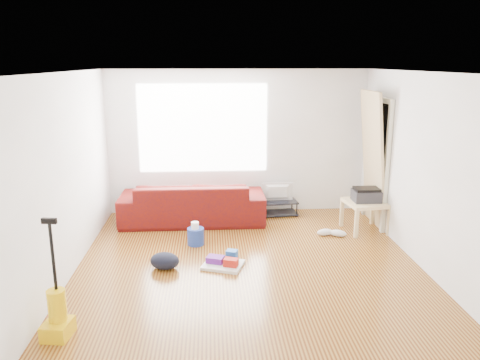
{
  "coord_description": "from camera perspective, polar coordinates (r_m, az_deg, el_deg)",
  "views": [
    {
      "loc": [
        -0.49,
        -5.56,
        2.62
      ],
      "look_at": [
        -0.08,
        0.6,
        1.05
      ],
      "focal_mm": 35.0,
      "sensor_mm": 36.0,
      "label": 1
    }
  ],
  "objects": [
    {
      "name": "side_table",
      "position": [
        7.64,
        15.06,
        -3.07
      ],
      "size": [
        0.67,
        0.67,
        0.49
      ],
      "rotation": [
        0.0,
        0.0,
        0.14
      ],
      "color": "tan",
      "rests_on": "ground"
    },
    {
      "name": "bucket",
      "position": [
        7.0,
        -5.4,
        -7.8
      ],
      "size": [
        0.31,
        0.31,
        0.25
      ],
      "primitive_type": "cylinder",
      "rotation": [
        0.0,
        0.0,
        0.29
      ],
      "color": "#1D3895",
      "rests_on": "ground"
    },
    {
      "name": "sneakers",
      "position": [
        7.4,
        11.09,
        -6.32
      ],
      "size": [
        0.47,
        0.24,
        0.11
      ],
      "rotation": [
        0.0,
        0.0,
        -0.27
      ],
      "color": "silver",
      "rests_on": "ground"
    },
    {
      "name": "door_panel",
      "position": [
        8.1,
        15.38,
        -5.14
      ],
      "size": [
        0.27,
        0.88,
        2.18
      ],
      "primitive_type": "cube",
      "rotation": [
        0.0,
        -0.1,
        0.0
      ],
      "color": "tan",
      "rests_on": "ground"
    },
    {
      "name": "vacuum",
      "position": [
        5.07,
        -21.39,
        -15.07
      ],
      "size": [
        0.29,
        0.32,
        1.2
      ],
      "rotation": [
        0.0,
        0.0,
        -0.16
      ],
      "color": "#DDAD07",
      "rests_on": "ground"
    },
    {
      "name": "printer",
      "position": [
        7.58,
        15.15,
        -1.75
      ],
      "size": [
        0.41,
        0.32,
        0.22
      ],
      "rotation": [
        0.0,
        0.0,
        0.0
      ],
      "color": "#26252B",
      "rests_on": "side_table"
    },
    {
      "name": "cleaning_tray",
      "position": [
        6.26,
        -1.95,
        -9.96
      ],
      "size": [
        0.61,
        0.54,
        0.18
      ],
      "rotation": [
        0.0,
        0.0,
        -0.34
      ],
      "color": "white",
      "rests_on": "ground"
    },
    {
      "name": "tv_stand",
      "position": [
        8.25,
        4.58,
        -3.33
      ],
      "size": [
        0.7,
        0.44,
        0.25
      ],
      "rotation": [
        0.0,
        0.0,
        0.09
      ],
      "color": "black",
      "rests_on": "ground"
    },
    {
      "name": "toilet_paper",
      "position": [
        6.92,
        -5.48,
        -6.51
      ],
      "size": [
        0.11,
        0.11,
        0.1
      ],
      "primitive_type": "cylinder",
      "color": "white",
      "rests_on": "bucket"
    },
    {
      "name": "tv",
      "position": [
        8.17,
        4.62,
        -1.5
      ],
      "size": [
        0.54,
        0.07,
        0.31
      ],
      "primitive_type": "imported",
      "rotation": [
        0.0,
        0.0,
        3.14
      ],
      "color": "black",
      "rests_on": "tv_stand"
    },
    {
      "name": "room",
      "position": [
        5.9,
        1.79,
        0.84
      ],
      "size": [
        4.51,
        5.01,
        2.51
      ],
      "color": "#53230A",
      "rests_on": "ground"
    },
    {
      "name": "backpack",
      "position": [
        6.28,
        -9.13,
        -10.59
      ],
      "size": [
        0.46,
        0.42,
        0.21
      ],
      "primitive_type": "ellipsoid",
      "rotation": [
        0.0,
        0.0,
        -0.33
      ],
      "color": "black",
      "rests_on": "ground"
    },
    {
      "name": "sofa",
      "position": [
        7.96,
        -5.73,
        -5.04
      ],
      "size": [
        2.38,
        0.93,
        0.69
      ],
      "primitive_type": "imported",
      "rotation": [
        0.0,
        0.0,
        3.14
      ],
      "color": "#330911",
      "rests_on": "ground"
    }
  ]
}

